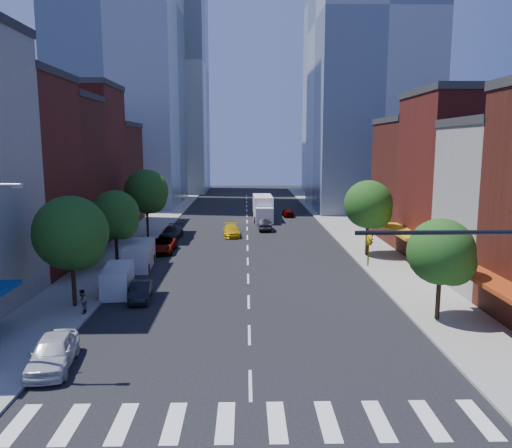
{
  "coord_description": "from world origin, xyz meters",
  "views": [
    {
      "loc": [
        -0.19,
        -20.95,
        10.7
      ],
      "look_at": [
        0.56,
        14.65,
        5.0
      ],
      "focal_mm": 35.0,
      "sensor_mm": 36.0,
      "label": 1
    }
  ],
  "objects": [
    {
      "name": "traffic_car_far",
      "position": [
        6.2,
        52.94,
        0.65
      ],
      "size": [
        1.53,
        3.8,
        1.29
      ],
      "primitive_type": "imported",
      "rotation": [
        0.0,
        0.0,
        3.14
      ],
      "color": "#999999",
      "rests_on": "ground"
    },
    {
      "name": "sidewalk_left",
      "position": [
        -12.5,
        40.0,
        0.07
      ],
      "size": [
        5.0,
        120.0,
        0.15
      ],
      "primitive_type": "cube",
      "color": "gray",
      "rests_on": "ground"
    },
    {
      "name": "tree_left_near",
      "position": [
        -11.35,
        10.92,
        4.87
      ],
      "size": [
        4.8,
        4.8,
        7.3
      ],
      "color": "black",
      "rests_on": "sidewalk_left"
    },
    {
      "name": "tree_right_far",
      "position": [
        11.65,
        25.92,
        4.86
      ],
      "size": [
        4.6,
        4.6,
        7.2
      ],
      "color": "black",
      "rests_on": "sidewalk_right"
    },
    {
      "name": "bldg_right_3",
      "position": [
        21.0,
        34.0,
        6.5
      ],
      "size": [
        12.0,
        10.0,
        13.0
      ],
      "primitive_type": "cube",
      "color": "#4A1C12",
      "rests_on": "ground"
    },
    {
      "name": "bldg_right_2",
      "position": [
        21.0,
        24.0,
        7.5
      ],
      "size": [
        12.0,
        10.0,
        15.0
      ],
      "primitive_type": "cube",
      "color": "#5D1816",
      "rests_on": "ground"
    },
    {
      "name": "tower_far_w",
      "position": [
        -18.0,
        95.0,
        28.0
      ],
      "size": [
        18.0,
        18.0,
        56.0
      ],
      "primitive_type": "cube",
      "color": "#9EA5AD",
      "rests_on": "ground"
    },
    {
      "name": "traffic_car_oncoming",
      "position": [
        2.21,
        40.95,
        0.73
      ],
      "size": [
        1.59,
        4.43,
        1.45
      ],
      "primitive_type": "imported",
      "rotation": [
        0.0,
        0.0,
        3.15
      ],
      "color": "black",
      "rests_on": "ground"
    },
    {
      "name": "bldg_left_4",
      "position": [
        -21.0,
        37.5,
        8.5
      ],
      "size": [
        12.0,
        9.0,
        17.0
      ],
      "primitive_type": "cube",
      "color": "#5D1816",
      "rests_on": "ground"
    },
    {
      "name": "box_truck",
      "position": [
        2.28,
        49.23,
        1.64
      ],
      "size": [
        2.82,
        8.65,
        3.46
      ],
      "rotation": [
        0.0,
        0.0,
        0.02
      ],
      "color": "white",
      "rests_on": "ground"
    },
    {
      "name": "pedestrian_far",
      "position": [
        -10.5,
        9.46,
        0.91
      ],
      "size": [
        0.72,
        0.84,
        1.53
      ],
      "primitive_type": "imported",
      "rotation": [
        0.0,
        0.0,
        -1.37
      ],
      "color": "#999999",
      "rests_on": "sidewalk_left"
    },
    {
      "name": "parked_car_front",
      "position": [
        -9.5,
        1.99,
        0.79
      ],
      "size": [
        2.47,
        4.87,
        1.59
      ],
      "primitive_type": "imported",
      "rotation": [
        0.0,
        0.0,
        0.13
      ],
      "color": "silver",
      "rests_on": "ground"
    },
    {
      "name": "ground",
      "position": [
        0.0,
        0.0,
        0.0
      ],
      "size": [
        220.0,
        220.0,
        0.0
      ],
      "primitive_type": "plane",
      "color": "black",
      "rests_on": "ground"
    },
    {
      "name": "parked_car_third",
      "position": [
        -8.51,
        28.19,
        0.7
      ],
      "size": [
        2.37,
        5.07,
        1.4
      ],
      "primitive_type": "imported",
      "rotation": [
        0.0,
        0.0,
        -0.01
      ],
      "color": "#999999",
      "rests_on": "ground"
    },
    {
      "name": "cargo_van_far",
      "position": [
        -9.49,
        21.76,
        1.11
      ],
      "size": [
        2.4,
        5.39,
        2.25
      ],
      "rotation": [
        0.0,
        0.0,
        0.05
      ],
      "color": "silver",
      "rests_on": "ground"
    },
    {
      "name": "tower_nw",
      "position": [
        -22.0,
        70.0,
        35.0
      ],
      "size": [
        20.0,
        22.0,
        70.0
      ],
      "primitive_type": "cube",
      "color": "#8C99A8",
      "rests_on": "ground"
    },
    {
      "name": "taxi",
      "position": [
        -1.87,
        36.92,
        0.67
      ],
      "size": [
        2.22,
        4.74,
        1.34
      ],
      "primitive_type": "imported",
      "rotation": [
        0.0,
        0.0,
        0.08
      ],
      "color": "#E0B40B",
      "rests_on": "ground"
    },
    {
      "name": "tree_right_near",
      "position": [
        11.65,
        7.92,
        4.19
      ],
      "size": [
        4.0,
        4.0,
        6.2
      ],
      "color": "black",
      "rests_on": "sidewalk_right"
    },
    {
      "name": "tree_left_mid",
      "position": [
        -11.35,
        21.92,
        4.53
      ],
      "size": [
        4.2,
        4.2,
        6.65
      ],
      "color": "black",
      "rests_on": "sidewalk_left"
    },
    {
      "name": "bldg_left_3",
      "position": [
        -21.0,
        29.0,
        7.5
      ],
      "size": [
        12.0,
        8.0,
        15.0
      ],
      "primitive_type": "cube",
      "color": "#4A1C12",
      "rests_on": "ground"
    },
    {
      "name": "sidewalk_right",
      "position": [
        12.5,
        40.0,
        0.07
      ],
      "size": [
        5.0,
        120.0,
        0.15
      ],
      "primitive_type": "cube",
      "color": "gray",
      "rests_on": "ground"
    },
    {
      "name": "tree_left_far",
      "position": [
        -11.35,
        35.92,
        5.2
      ],
      "size": [
        5.0,
        5.0,
        7.75
      ],
      "color": "black",
      "rests_on": "sidewalk_left"
    },
    {
      "name": "crosswalk",
      "position": [
        0.0,
        -3.0,
        0.01
      ],
      "size": [
        19.0,
        3.0,
        0.01
      ],
      "primitive_type": "cube",
      "color": "silver",
      "rests_on": "ground"
    },
    {
      "name": "parked_car_second",
      "position": [
        -7.5,
        12.59,
        0.64
      ],
      "size": [
        1.72,
        3.97,
        1.27
      ],
      "primitive_type": "imported",
      "rotation": [
        0.0,
        0.0,
        0.1
      ],
      "color": "black",
      "rests_on": "ground"
    },
    {
      "name": "bldg_left_5",
      "position": [
        -21.0,
        47.0,
        6.5
      ],
      "size": [
        12.0,
        10.0,
        13.0
      ],
      "primitive_type": "cube",
      "color": "#4A1C12",
      "rests_on": "ground"
    },
    {
      "name": "cargo_van_near",
      "position": [
        -9.49,
        14.23,
        0.98
      ],
      "size": [
        2.35,
        4.81,
        1.97
      ],
      "rotation": [
        0.0,
        0.0,
        0.11
      ],
      "color": "silver",
      "rests_on": "ground"
    },
    {
      "name": "tower_ne",
      "position": [
        20.0,
        62.0,
        30.0
      ],
      "size": [
        18.0,
        20.0,
        60.0
      ],
      "primitive_type": "cube",
      "color": "#9EA5AD",
      "rests_on": "ground"
    },
    {
      "name": "parked_car_rear",
      "position": [
        -8.66,
        35.41,
        0.72
      ],
      "size": [
        2.41,
        5.13,
        1.45
      ],
      "primitive_type": "imported",
      "rotation": [
        0.0,
        0.0,
        -0.08
      ],
      "color": "black",
      "rests_on": "ground"
    }
  ]
}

